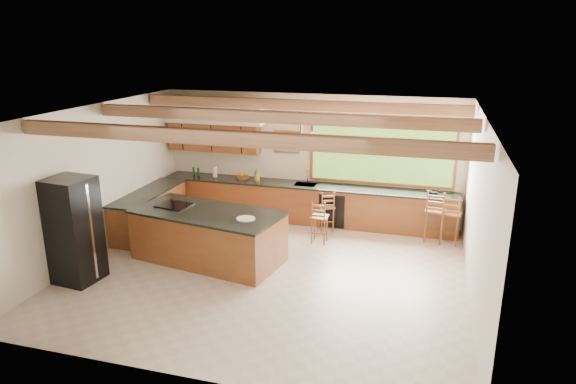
# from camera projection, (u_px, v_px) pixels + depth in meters

# --- Properties ---
(ground) EXTENTS (7.20, 7.20, 0.00)m
(ground) POSITION_uv_depth(u_px,v_px,m) (268.00, 272.00, 9.67)
(ground) COLOR #BBB19B
(ground) RESTS_ON ground
(room_shell) EXTENTS (7.27, 6.54, 3.02)m
(room_shell) POSITION_uv_depth(u_px,v_px,m) (269.00, 150.00, 9.67)
(room_shell) COLOR beige
(room_shell) RESTS_ON ground
(counter_run) EXTENTS (7.12, 3.10, 1.24)m
(counter_run) POSITION_uv_depth(u_px,v_px,m) (268.00, 205.00, 12.06)
(counter_run) COLOR brown
(counter_run) RESTS_ON ground
(island) EXTENTS (3.09, 1.85, 1.03)m
(island) POSITION_uv_depth(u_px,v_px,m) (208.00, 235.00, 10.08)
(island) COLOR brown
(island) RESTS_ON ground
(refrigerator) EXTENTS (0.82, 0.80, 1.92)m
(refrigerator) POSITION_uv_depth(u_px,v_px,m) (74.00, 230.00, 9.11)
(refrigerator) COLOR black
(refrigerator) RESTS_ON ground
(bar_stool_a) EXTENTS (0.35, 0.35, 0.97)m
(bar_stool_a) POSITION_uv_depth(u_px,v_px,m) (319.00, 218.00, 10.85)
(bar_stool_a) COLOR brown
(bar_stool_a) RESTS_ON ground
(bar_stool_b) EXTENTS (0.45, 0.45, 0.95)m
(bar_stool_b) POSITION_uv_depth(u_px,v_px,m) (326.00, 208.00, 11.55)
(bar_stool_b) COLOR brown
(bar_stool_b) RESTS_ON ground
(bar_stool_c) EXTENTS (0.47, 0.47, 1.17)m
(bar_stool_c) POSITION_uv_depth(u_px,v_px,m) (436.00, 212.00, 10.88)
(bar_stool_c) COLOR brown
(bar_stool_c) RESTS_ON ground
(bar_stool_d) EXTENTS (0.45, 0.45, 1.12)m
(bar_stool_d) POSITION_uv_depth(u_px,v_px,m) (451.00, 215.00, 10.81)
(bar_stool_d) COLOR brown
(bar_stool_d) RESTS_ON ground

